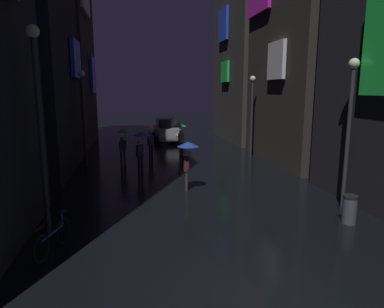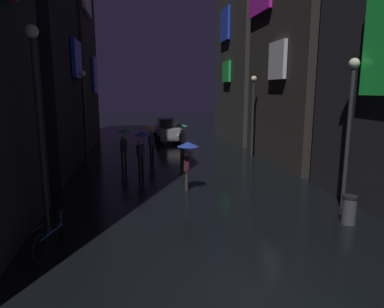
{
  "view_description": "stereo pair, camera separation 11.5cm",
  "coord_description": "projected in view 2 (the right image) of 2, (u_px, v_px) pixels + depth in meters",
  "views": [
    {
      "loc": [
        -2.49,
        -5.83,
        4.22
      ],
      "look_at": [
        0.0,
        8.03,
        1.57
      ],
      "focal_mm": 32.0,
      "sensor_mm": 36.0,
      "label": 1
    },
    {
      "loc": [
        -2.37,
        -5.85,
        4.22
      ],
      "look_at": [
        0.0,
        8.03,
        1.57
      ],
      "focal_mm": 32.0,
      "sensor_mm": 36.0,
      "label": 2
    }
  ],
  "objects": [
    {
      "name": "streetlamp_left_far",
      "position": [
        84.0,
        107.0,
        18.62
      ],
      "size": [
        0.36,
        0.36,
        5.25
      ],
      "color": "#2D2D33",
      "rests_on": "ground"
    },
    {
      "name": "streetlamp_left_near",
      "position": [
        38.0,
        109.0,
        9.56
      ],
      "size": [
        0.36,
        0.36,
        5.95
      ],
      "color": "#2D2D33",
      "rests_on": "ground"
    },
    {
      "name": "building_right_mid",
      "position": [
        308.0,
        25.0,
        19.28
      ],
      "size": [
        4.25,
        8.09,
        15.57
      ],
      "color": "#2D2826",
      "rests_on": "ground"
    },
    {
      "name": "pedestrian_far_right_blue",
      "position": [
        142.0,
        140.0,
        17.53
      ],
      "size": [
        0.9,
        0.9,
        2.12
      ],
      "color": "black",
      "rests_on": "ground"
    },
    {
      "name": "pedestrian_midstreet_centre_yellow",
      "position": [
        150.0,
        132.0,
        20.8
      ],
      "size": [
        0.9,
        0.9,
        2.12
      ],
      "color": "black",
      "rests_on": "ground"
    },
    {
      "name": "trash_bin",
      "position": [
        349.0,
        210.0,
        10.86
      ],
      "size": [
        0.46,
        0.46,
        0.93
      ],
      "color": "#3F3F47",
      "rests_on": "ground"
    },
    {
      "name": "ground_plane",
      "position": [
        260.0,
        304.0,
        6.84
      ],
      "size": [
        120.0,
        120.0,
        0.0
      ],
      "primitive_type": "plane",
      "color": "black"
    },
    {
      "name": "bicycle_parked_at_storefront",
      "position": [
        52.0,
        238.0,
        8.98
      ],
      "size": [
        0.58,
        1.76,
        0.96
      ],
      "color": "black",
      "rests_on": "ground"
    },
    {
      "name": "streetlamp_right_far",
      "position": [
        253.0,
        106.0,
        21.31
      ],
      "size": [
        0.36,
        0.36,
        5.07
      ],
      "color": "#2D2D33",
      "rests_on": "ground"
    },
    {
      "name": "pedestrian_foreground_right_green",
      "position": [
        125.0,
        137.0,
        18.94
      ],
      "size": [
        0.9,
        0.9,
        2.12
      ],
      "color": "#38332D",
      "rests_on": "ground"
    },
    {
      "name": "streetlamp_right_near",
      "position": [
        350.0,
        116.0,
        11.81
      ],
      "size": [
        0.36,
        0.36,
        5.27
      ],
      "color": "#2D2D33",
      "rests_on": "ground"
    },
    {
      "name": "pedestrian_near_crossing_green",
      "position": [
        181.0,
        130.0,
        21.95
      ],
      "size": [
        0.9,
        0.9,
        2.12
      ],
      "color": "black",
      "rests_on": "ground"
    },
    {
      "name": "building_left_far",
      "position": [
        63.0,
        44.0,
        25.94
      ],
      "size": [
        4.25,
        8.91,
        15.29
      ],
      "color": "#2D2826",
      "rests_on": "ground"
    },
    {
      "name": "pedestrian_foreground_left_blue",
      "position": [
        187.0,
        152.0,
        14.17
      ],
      "size": [
        0.9,
        0.9,
        2.12
      ],
      "color": "#38332D",
      "rests_on": "ground"
    },
    {
      "name": "car_distant",
      "position": [
        168.0,
        130.0,
        28.16
      ],
      "size": [
        2.38,
        4.21,
        1.92
      ],
      "color": "#99999E",
      "rests_on": "ground"
    }
  ]
}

